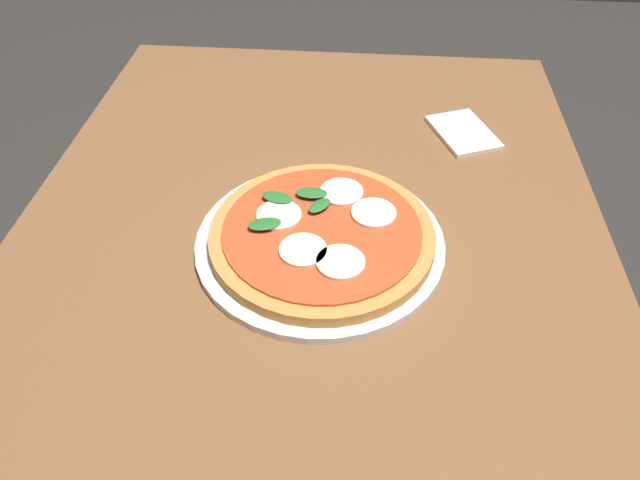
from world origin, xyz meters
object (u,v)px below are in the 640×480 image
object	(u,v)px
dining_table	(306,313)
serving_tray	(320,242)
pizza	(322,234)
napkin	(463,132)

from	to	relation	value
dining_table	serving_tray	distance (m)	0.12
serving_tray	dining_table	bearing A→B (deg)	153.78
pizza	napkin	size ratio (longest dim) A/B	2.43
dining_table	napkin	world-z (taller)	napkin
dining_table	pizza	xyz separation A→B (m)	(0.04, -0.02, 0.13)
serving_tray	pizza	distance (m)	0.02
serving_tray	napkin	xyz separation A→B (m)	(0.31, -0.23, -0.00)
pizza	napkin	distance (m)	0.38
dining_table	serving_tray	bearing A→B (deg)	-26.22
serving_tray	pizza	world-z (taller)	pizza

